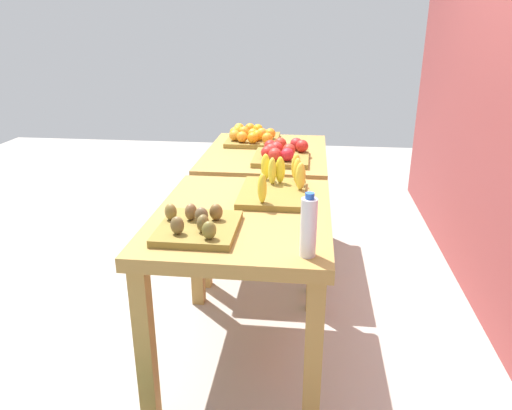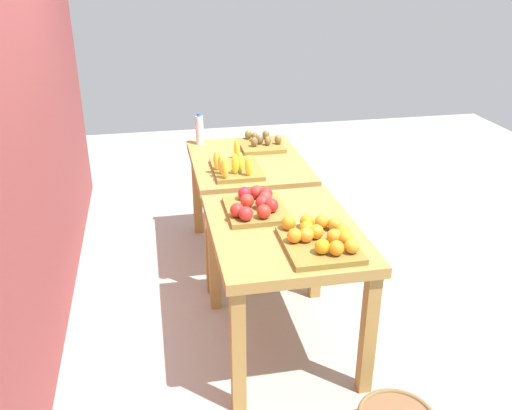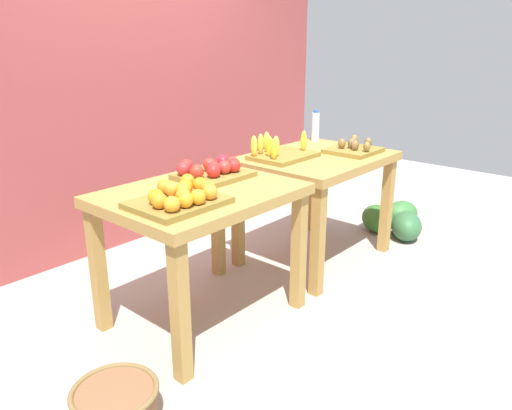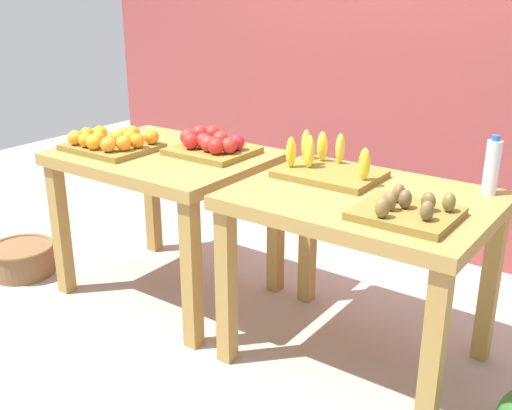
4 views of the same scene
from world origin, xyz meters
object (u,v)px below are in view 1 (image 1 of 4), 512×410
kiwi_bin (198,225)px  water_bottle (309,227)px  display_table_left (266,168)px  orange_bin (251,136)px  banana_crate (276,186)px  apple_bin (281,153)px  display_table_right (243,235)px  wicker_basket (235,202)px

kiwi_bin → water_bottle: (0.16, 0.45, 0.09)m
display_table_left → kiwi_bin: bearing=-6.3°
orange_bin → banana_crate: size_ratio=1.00×
orange_bin → apple_bin: (0.45, 0.25, 0.00)m
display_table_right → display_table_left: bearing=180.0°
banana_crate → wicker_basket: bearing=-164.2°
kiwi_bin → apple_bin: bearing=166.9°
display_table_right → kiwi_bin: bearing=-31.5°
display_table_left → orange_bin: 0.32m
wicker_basket → water_bottle: bearing=15.4°
display_table_left → water_bottle: (1.53, 0.30, 0.23)m
display_table_right → wicker_basket: display_table_right is taller
display_table_left → water_bottle: bearing=11.1°
display_table_left → banana_crate: banana_crate is taller
orange_bin → wicker_basket: size_ratio=1.19×
apple_bin → banana_crate: size_ratio=0.91×
display_table_right → banana_crate: 0.33m
water_bottle → apple_bin: bearing=-172.1°
orange_bin → water_bottle: (1.77, 0.43, 0.07)m
apple_bin → water_bottle: water_bottle is taller
apple_bin → banana_crate: (0.65, 0.02, -0.00)m
banana_crate → display_table_right: bearing=-27.5°
water_bottle → display_table_left: bearing=-168.9°
display_table_right → water_bottle: size_ratio=4.23×
display_table_left → banana_crate: size_ratio=2.36×
display_table_left → wicker_basket: (-0.84, -0.35, -0.57)m
kiwi_bin → wicker_basket: bearing=-174.9°
kiwi_bin → wicker_basket: kiwi_bin is taller
water_bottle → wicker_basket: water_bottle is taller
display_table_right → water_bottle: bearing=36.2°
apple_bin → water_bottle: bearing=7.9°
display_table_left → wicker_basket: size_ratio=2.80×
display_table_right → kiwi_bin: (0.25, -0.15, 0.15)m
banana_crate → wicker_basket: 1.92m
water_bottle → banana_crate: bearing=-165.8°
banana_crate → kiwi_bin: bearing=-29.5°
orange_bin → wicker_basket: orange_bin is taller
display_table_left → apple_bin: apple_bin is taller
display_table_right → water_bottle: (0.41, 0.30, 0.23)m
orange_bin → kiwi_bin: 1.61m
orange_bin → kiwi_bin: bearing=-0.8°
display_table_right → wicker_basket: size_ratio=2.80×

